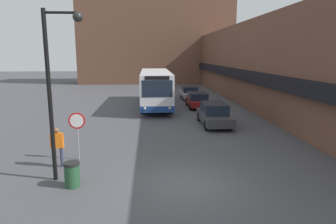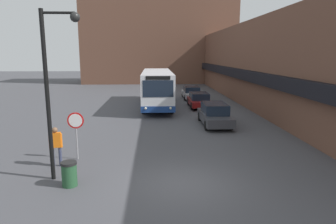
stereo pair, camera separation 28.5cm
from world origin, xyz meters
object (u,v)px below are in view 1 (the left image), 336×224
Objects in this scene: parked_car_front at (214,114)px; pedestrian at (57,143)px; parked_car_back at (189,92)px; street_lamp at (56,78)px; stop_sign at (77,126)px; city_bus at (155,87)px; trash_bin at (72,174)px; parked_car_middle at (198,100)px.

parked_car_front is 11.41m from pedestrian.
street_lamp is at bearing -110.12° from parked_car_back.
street_lamp is at bearing -131.91° from parked_car_front.
city_bus is at bearing 74.87° from stop_sign.
pedestrian is at bearing -138.80° from parked_car_front.
trash_bin is (0.55, -0.69, -3.55)m from street_lamp.
stop_sign is 0.35× the size of street_lamp.
city_bus is at bearing 78.66° from trash_bin.
parked_car_middle is 17.02m from pedestrian.
street_lamp is (-8.01, -16.11, 3.33)m from parked_car_middle.
stop_sign is (-7.89, -13.85, 0.95)m from parked_car_middle.
street_lamp is 3.67× the size of pedestrian.
street_lamp is 3.33m from pedestrian.
stop_sign is at bearing -119.66° from parked_car_middle.
parked_car_front is at bearing -90.00° from parked_car_middle.
street_lamp is at bearing -93.06° from stop_sign.
pedestrian is 2.45m from trash_bin.
street_lamp is 6.86× the size of trash_bin.
stop_sign reaches higher than pedestrian.
city_bus is 4.16m from parked_car_middle.
street_lamp is (-4.08, -16.89, 2.20)m from city_bus.
trash_bin is at bearing -113.94° from parked_car_middle.
trash_bin is (-3.53, -17.58, -1.34)m from city_bus.
parked_car_back is at bearing 71.70° from trash_bin.
stop_sign is 3.20m from trash_bin.
street_lamp is (-0.12, -2.26, 2.38)m from stop_sign.
trash_bin is at bearing -127.80° from parked_car_front.
city_bus is at bearing 116.24° from parked_car_front.
parked_car_back is 21.15m from stop_sign.
parked_car_middle is at bearing 90.00° from parked_car_front.
parked_car_front is at bearing -63.76° from city_bus.
parked_car_back is at bearing 68.08° from stop_sign.
parked_car_middle reaches higher than trash_bin.
stop_sign is (-7.89, -6.66, 0.88)m from parked_car_front.
stop_sign is at bearing 43.65° from pedestrian.
street_lamp is at bearing -116.43° from parked_car_middle.
stop_sign reaches higher than trash_bin.
city_bus is 8.95m from parked_car_front.
trash_bin is at bearing -108.30° from parked_car_back.
parked_car_middle is 5.75m from parked_car_back.
city_bus is at bearing 168.70° from parked_car_middle.
parked_car_front is at bearing -90.00° from parked_car_back.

